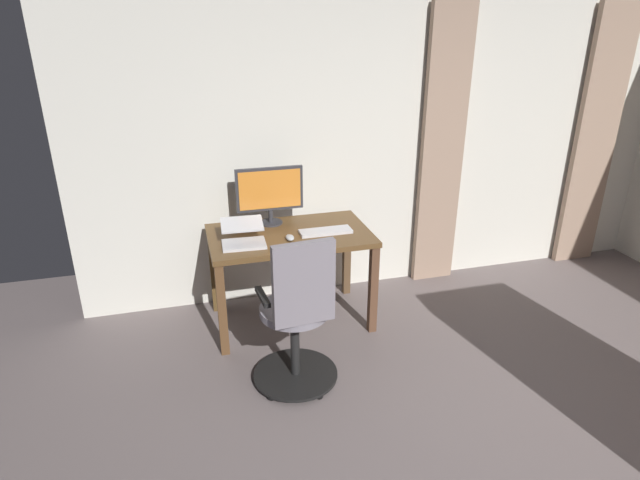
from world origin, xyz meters
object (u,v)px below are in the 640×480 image
object	(u,v)px
office_chair	(298,320)
computer_monitor	(270,192)
computer_mouse	(290,238)
laptop	(243,237)
computer_keyboard	(326,231)
desk	(290,246)

from	to	relation	value
office_chair	computer_monitor	distance (m)	1.17
computer_mouse	computer_monitor	bearing A→B (deg)	-79.17
computer_monitor	laptop	xyz separation A→B (m)	(0.26, 0.34, -0.21)
computer_monitor	computer_keyboard	world-z (taller)	computer_monitor
office_chair	computer_keyboard	size ratio (longest dim) A/B	2.75
office_chair	laptop	bearing A→B (deg)	102.66
office_chair	computer_mouse	distance (m)	0.74
office_chair	computer_keyboard	xyz separation A→B (m)	(-0.39, -0.74, 0.26)
desk	computer_monitor	xyz separation A→B (m)	(0.10, -0.24, 0.36)
desk	office_chair	bearing A→B (deg)	80.70
computer_monitor	computer_mouse	distance (m)	0.45
computer_mouse	computer_keyboard	bearing A→B (deg)	-168.03
computer_monitor	laptop	bearing A→B (deg)	52.59
computer_monitor	desk	bearing A→B (deg)	111.86
desk	computer_monitor	size ratio (longest dim) A/B	2.33
laptop	computer_mouse	world-z (taller)	laptop
computer_monitor	computer_keyboard	xyz separation A→B (m)	(-0.36, 0.31, -0.25)
computer_monitor	office_chair	bearing A→B (deg)	88.01
computer_monitor	computer_mouse	size ratio (longest dim) A/B	5.15
office_chair	laptop	world-z (taller)	office_chair
laptop	desk	bearing A→B (deg)	-161.09
computer_keyboard	computer_mouse	size ratio (longest dim) A/B	3.91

